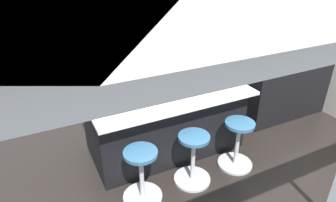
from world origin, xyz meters
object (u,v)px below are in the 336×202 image
at_px(oven_range, 242,58).
at_px(apple_red, 185,83).
at_px(kitchen_island, 165,119).
at_px(stool_by_window, 237,145).
at_px(stool_near_camera, 142,177).
at_px(cutting_board, 174,86).
at_px(stool_middle, 193,160).
at_px(apple_green, 167,82).

distance_m(oven_range, apple_red, 2.93).
relative_size(kitchen_island, stool_by_window, 3.18).
bearing_deg(kitchen_island, stool_near_camera, 49.54).
bearing_deg(kitchen_island, stool_by_window, 130.46).
distance_m(stool_by_window, cutting_board, 1.09).
bearing_deg(kitchen_island, apple_red, 161.26).
bearing_deg(cutting_board, kitchen_island, -5.57).
bearing_deg(stool_middle, kitchen_island, -90.00).
bearing_deg(stool_near_camera, kitchen_island, -130.46).
bearing_deg(stool_middle, stool_near_camera, 0.00).
bearing_deg(cutting_board, oven_range, -147.31).
xyz_separation_m(kitchen_island, stool_middle, (0.00, 0.75, -0.16)).
bearing_deg(oven_range, kitchen_island, 31.24).
xyz_separation_m(oven_range, kitchen_island, (2.60, 1.57, 0.02)).
height_order(kitchen_island, stool_near_camera, kitchen_island).
bearing_deg(apple_red, stool_middle, 69.88).
distance_m(oven_range, stool_middle, 3.49).
xyz_separation_m(stool_near_camera, cutting_board, (-0.77, -0.74, 0.62)).
distance_m(cutting_board, apple_green, 0.10).
bearing_deg(kitchen_island, cutting_board, 174.43).
xyz_separation_m(stool_by_window, cutting_board, (0.52, -0.74, 0.62)).
height_order(oven_range, stool_middle, oven_range).
bearing_deg(stool_middle, oven_range, -138.14).
height_order(stool_by_window, apple_green, apple_green).
bearing_deg(stool_near_camera, apple_green, -131.10).
relative_size(kitchen_island, stool_middle, 3.18).
height_order(stool_by_window, stool_middle, same).
bearing_deg(oven_range, apple_green, 31.08).
bearing_deg(stool_by_window, apple_red, -59.35).
relative_size(oven_range, cutting_board, 2.44).
bearing_deg(stool_by_window, kitchen_island, -49.54).
bearing_deg(kitchen_island, stool_middle, 90.00).
relative_size(kitchen_island, stool_near_camera, 3.18).
bearing_deg(oven_range, stool_near_camera, 35.70).
height_order(stool_near_camera, apple_red, apple_red).
bearing_deg(stool_by_window, apple_green, -53.13).
xyz_separation_m(kitchen_island, cutting_board, (-0.12, 0.01, 0.46)).
xyz_separation_m(oven_range, apple_red, (2.35, 1.66, 0.53)).
height_order(oven_range, stool_near_camera, oven_range).
distance_m(kitchen_island, cutting_board, 0.48).
distance_m(stool_middle, stool_near_camera, 0.64).
distance_m(stool_by_window, apple_green, 1.19).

